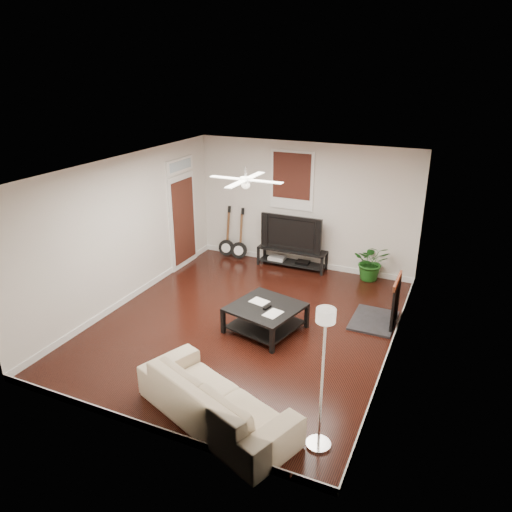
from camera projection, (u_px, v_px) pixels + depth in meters
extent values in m
cube|color=black|center=(247.00, 323.00, 8.68)|extent=(5.00, 6.00, 0.01)
cube|color=white|center=(246.00, 167.00, 7.66)|extent=(5.00, 6.00, 0.01)
cube|color=silver|center=(304.00, 206.00, 10.72)|extent=(5.00, 0.01, 2.80)
cube|color=silver|center=(136.00, 334.00, 5.63)|extent=(5.00, 0.01, 2.80)
cube|color=silver|center=(126.00, 231.00, 9.12)|extent=(0.01, 6.00, 2.80)
cube|color=silver|center=(398.00, 275.00, 7.22)|extent=(0.01, 6.00, 2.80)
cube|color=#955130|center=(407.00, 252.00, 8.07)|extent=(0.02, 2.20, 2.80)
cube|color=black|center=(384.00, 300.00, 8.52)|extent=(0.80, 1.10, 0.92)
cube|color=#35130E|center=(292.00, 180.00, 10.60)|extent=(1.00, 0.06, 1.30)
cube|color=white|center=(183.00, 213.00, 10.78)|extent=(0.08, 1.00, 2.50)
cube|color=black|center=(292.00, 258.00, 11.03)|extent=(1.57, 0.42, 0.44)
imported|color=black|center=(293.00, 232.00, 10.82)|extent=(1.40, 0.18, 0.81)
cube|color=black|center=(265.00, 318.00, 8.39)|extent=(1.33, 1.33, 0.46)
imported|color=#C7B095|center=(216.00, 398.00, 6.21)|extent=(2.46, 1.67, 0.67)
imported|color=#1A5317|center=(372.00, 262.00, 10.31)|extent=(0.85, 0.78, 0.82)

